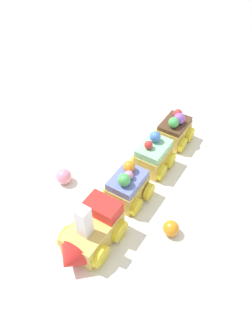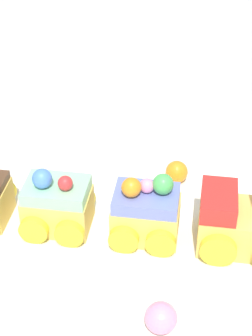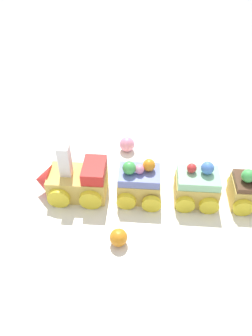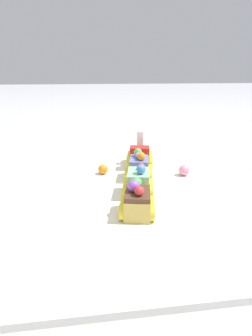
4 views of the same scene
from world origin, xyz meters
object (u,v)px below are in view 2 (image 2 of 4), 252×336
gumball_orange (177,172)px  cake_car_mint (57,205)px  gumball_pink (161,318)px  cake_car_blueberry (146,213)px

gumball_orange → cake_car_mint: bearing=-151.6°
gumball_pink → gumball_orange: gumball_pink is taller
gumball_pink → gumball_orange: 0.20m
cake_car_blueberry → cake_car_mint: same height
cake_car_mint → gumball_pink: cake_car_mint is taller
cake_car_mint → gumball_pink: 0.16m
cake_car_mint → gumball_orange: cake_car_mint is taller
cake_car_blueberry → cake_car_mint: 0.09m
gumball_orange → gumball_pink: bearing=-100.2°
gumball_pink → gumball_orange: size_ratio=1.09×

